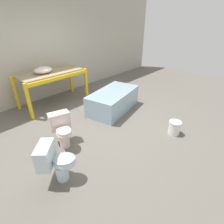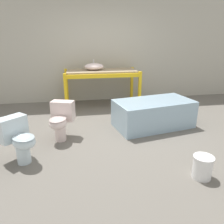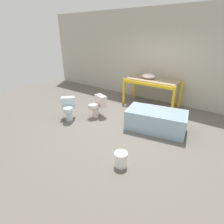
{
  "view_description": "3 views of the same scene",
  "coord_description": "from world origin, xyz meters",
  "px_view_note": "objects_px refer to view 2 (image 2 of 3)",
  "views": [
    {
      "loc": [
        -2.41,
        -2.84,
        2.25
      ],
      "look_at": [
        -0.11,
        -0.75,
        0.57
      ],
      "focal_mm": 28.0,
      "sensor_mm": 36.0,
      "label": 1
    },
    {
      "loc": [
        -0.7,
        -3.89,
        1.73
      ],
      "look_at": [
        -0.18,
        -0.79,
        0.64
      ],
      "focal_mm": 35.0,
      "sensor_mm": 36.0,
      "label": 2
    },
    {
      "loc": [
        2.28,
        -4.0,
        2.38
      ],
      "look_at": [
        -0.11,
        -0.69,
        0.53
      ],
      "focal_mm": 28.0,
      "sensor_mm": 36.0,
      "label": 3
    }
  ],
  "objects_px": {
    "sink_basin": "(94,67)",
    "toilet_far": "(61,119)",
    "bathtub_main": "(153,112)",
    "bucket_white": "(203,167)",
    "toilet_near": "(19,138)"
  },
  "relations": [
    {
      "from": "bathtub_main",
      "to": "bucket_white",
      "type": "bearing_deg",
      "value": -100.07
    },
    {
      "from": "toilet_far",
      "to": "bucket_white",
      "type": "distance_m",
      "value": 2.35
    },
    {
      "from": "sink_basin",
      "to": "toilet_far",
      "type": "height_order",
      "value": "sink_basin"
    },
    {
      "from": "bathtub_main",
      "to": "toilet_far",
      "type": "distance_m",
      "value": 1.81
    },
    {
      "from": "sink_basin",
      "to": "bathtub_main",
      "type": "relative_size",
      "value": 0.3
    },
    {
      "from": "sink_basin",
      "to": "toilet_near",
      "type": "xyz_separation_m",
      "value": [
        -1.32,
        -2.55,
        -0.64
      ]
    },
    {
      "from": "bathtub_main",
      "to": "bucket_white",
      "type": "xyz_separation_m",
      "value": [
        0.04,
        -1.75,
        -0.15
      ]
    },
    {
      "from": "sink_basin",
      "to": "bucket_white",
      "type": "height_order",
      "value": "sink_basin"
    },
    {
      "from": "bathtub_main",
      "to": "toilet_far",
      "type": "xyz_separation_m",
      "value": [
        -1.79,
        -0.28,
        0.07
      ]
    },
    {
      "from": "sink_basin",
      "to": "bucket_white",
      "type": "bearing_deg",
      "value": -72.42
    },
    {
      "from": "bathtub_main",
      "to": "toilet_near",
      "type": "bearing_deg",
      "value": -169.26
    },
    {
      "from": "sink_basin",
      "to": "toilet_near",
      "type": "distance_m",
      "value": 2.94
    },
    {
      "from": "sink_basin",
      "to": "toilet_near",
      "type": "height_order",
      "value": "sink_basin"
    },
    {
      "from": "toilet_far",
      "to": "bucket_white",
      "type": "xyz_separation_m",
      "value": [
        1.83,
        -1.46,
        -0.22
      ]
    },
    {
      "from": "sink_basin",
      "to": "toilet_far",
      "type": "relative_size",
      "value": 0.74
    }
  ]
}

